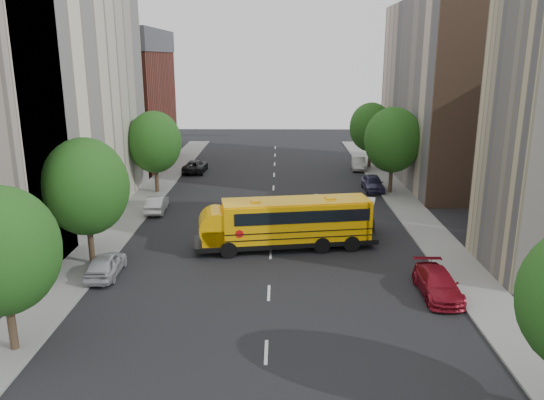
{
  "coord_description": "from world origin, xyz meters",
  "views": [
    {
      "loc": [
        0.53,
        -34.54,
        12.43
      ],
      "look_at": [
        0.04,
        2.0,
        2.55
      ],
      "focal_mm": 35.0,
      "sensor_mm": 36.0,
      "label": 1
    }
  ],
  "objects_px": {
    "parked_car_0": "(106,264)",
    "parked_car_3": "(438,284)",
    "street_tree_5": "(371,127)",
    "school_bus": "(284,221)",
    "parked_car_4": "(373,183)",
    "street_tree_4": "(393,140)",
    "parked_car_5": "(358,163)",
    "safari_truck": "(337,213)",
    "street_tree_2": "(155,142)",
    "parked_car_2": "(195,166)",
    "street_tree_0": "(1,251)",
    "street_tree_1": "(86,187)",
    "parked_car_1": "(157,204)"
  },
  "relations": [
    {
      "from": "street_tree_5",
      "to": "parked_car_4",
      "type": "bearing_deg",
      "value": -97.56
    },
    {
      "from": "street_tree_2",
      "to": "parked_car_2",
      "type": "height_order",
      "value": "street_tree_2"
    },
    {
      "from": "parked_car_3",
      "to": "parked_car_4",
      "type": "xyz_separation_m",
      "value": [
        0.48,
        23.23,
        0.07
      ]
    },
    {
      "from": "street_tree_0",
      "to": "school_bus",
      "type": "bearing_deg",
      "value": 47.63
    },
    {
      "from": "safari_truck",
      "to": "parked_car_0",
      "type": "xyz_separation_m",
      "value": [
        -14.41,
        -8.75,
        -0.57
      ]
    },
    {
      "from": "street_tree_4",
      "to": "parked_car_0",
      "type": "xyz_separation_m",
      "value": [
        -20.6,
        -19.76,
        -4.36
      ]
    },
    {
      "from": "street_tree_4",
      "to": "parked_car_4",
      "type": "bearing_deg",
      "value": 143.92
    },
    {
      "from": "parked_car_0",
      "to": "parked_car_3",
      "type": "height_order",
      "value": "parked_car_0"
    },
    {
      "from": "parked_car_1",
      "to": "street_tree_2",
      "type": "bearing_deg",
      "value": -80.85
    },
    {
      "from": "street_tree_2",
      "to": "street_tree_4",
      "type": "height_order",
      "value": "street_tree_4"
    },
    {
      "from": "street_tree_4",
      "to": "parked_car_0",
      "type": "bearing_deg",
      "value": -136.19
    },
    {
      "from": "street_tree_1",
      "to": "safari_truck",
      "type": "xyz_separation_m",
      "value": [
        15.81,
        6.99,
        -3.67
      ]
    },
    {
      "from": "street_tree_1",
      "to": "parked_car_0",
      "type": "xyz_separation_m",
      "value": [
        1.4,
        -1.76,
        -4.24
      ]
    },
    {
      "from": "safari_truck",
      "to": "street_tree_5",
      "type": "bearing_deg",
      "value": 87.66
    },
    {
      "from": "street_tree_0",
      "to": "parked_car_3",
      "type": "height_order",
      "value": "street_tree_0"
    },
    {
      "from": "parked_car_0",
      "to": "street_tree_5",
      "type": "bearing_deg",
      "value": -124.55
    },
    {
      "from": "parked_car_3",
      "to": "parked_car_4",
      "type": "height_order",
      "value": "parked_car_4"
    },
    {
      "from": "parked_car_0",
      "to": "parked_car_3",
      "type": "bearing_deg",
      "value": 171.05
    },
    {
      "from": "parked_car_2",
      "to": "parked_car_5",
      "type": "height_order",
      "value": "parked_car_5"
    },
    {
      "from": "safari_truck",
      "to": "parked_car_0",
      "type": "height_order",
      "value": "safari_truck"
    },
    {
      "from": "street_tree_0",
      "to": "street_tree_5",
      "type": "distance_m",
      "value": 45.65
    },
    {
      "from": "street_tree_1",
      "to": "street_tree_5",
      "type": "distance_m",
      "value": 37.2
    },
    {
      "from": "street_tree_4",
      "to": "parked_car_5",
      "type": "bearing_deg",
      "value": 97.22
    },
    {
      "from": "street_tree_1",
      "to": "street_tree_2",
      "type": "xyz_separation_m",
      "value": [
        0.0,
        18.0,
        -0.12
      ]
    },
    {
      "from": "street_tree_5",
      "to": "parked_car_3",
      "type": "xyz_separation_m",
      "value": [
        -1.93,
        -34.17,
        -4.02
      ]
    },
    {
      "from": "parked_car_4",
      "to": "parked_car_5",
      "type": "bearing_deg",
      "value": 89.25
    },
    {
      "from": "street_tree_4",
      "to": "parked_car_0",
      "type": "distance_m",
      "value": 28.88
    },
    {
      "from": "street_tree_5",
      "to": "school_bus",
      "type": "relative_size",
      "value": 0.61
    },
    {
      "from": "parked_car_0",
      "to": "parked_car_4",
      "type": "bearing_deg",
      "value": -134.19
    },
    {
      "from": "street_tree_0",
      "to": "parked_car_0",
      "type": "xyz_separation_m",
      "value": [
        1.4,
        8.24,
        -3.93
      ]
    },
    {
      "from": "street_tree_1",
      "to": "safari_truck",
      "type": "bearing_deg",
      "value": 23.84
    },
    {
      "from": "street_tree_2",
      "to": "street_tree_4",
      "type": "bearing_deg",
      "value": 0.0
    },
    {
      "from": "street_tree_1",
      "to": "parked_car_0",
      "type": "distance_m",
      "value": 4.8
    },
    {
      "from": "street_tree_0",
      "to": "parked_car_1",
      "type": "bearing_deg",
      "value": 86.29
    },
    {
      "from": "street_tree_2",
      "to": "school_bus",
      "type": "height_order",
      "value": "street_tree_2"
    },
    {
      "from": "street_tree_5",
      "to": "street_tree_1",
      "type": "bearing_deg",
      "value": -126.25
    },
    {
      "from": "school_bus",
      "to": "street_tree_2",
      "type": "bearing_deg",
      "value": 119.26
    },
    {
      "from": "parked_car_0",
      "to": "parked_car_4",
      "type": "xyz_separation_m",
      "value": [
        19.15,
        20.82,
        0.04
      ]
    },
    {
      "from": "street_tree_0",
      "to": "parked_car_4",
      "type": "distance_m",
      "value": 35.8
    },
    {
      "from": "parked_car_3",
      "to": "street_tree_2",
      "type": "bearing_deg",
      "value": 132.14
    },
    {
      "from": "street_tree_1",
      "to": "school_bus",
      "type": "distance_m",
      "value": 12.63
    },
    {
      "from": "street_tree_5",
      "to": "parked_car_4",
      "type": "height_order",
      "value": "street_tree_5"
    },
    {
      "from": "street_tree_0",
      "to": "parked_car_4",
      "type": "bearing_deg",
      "value": 54.73
    },
    {
      "from": "parked_car_0",
      "to": "parked_car_2",
      "type": "height_order",
      "value": "parked_car_0"
    },
    {
      "from": "school_bus",
      "to": "parked_car_2",
      "type": "distance_m",
      "value": 26.18
    },
    {
      "from": "street_tree_4",
      "to": "parked_car_4",
      "type": "distance_m",
      "value": 4.68
    },
    {
      "from": "school_bus",
      "to": "street_tree_0",
      "type": "bearing_deg",
      "value": -141.54
    },
    {
      "from": "street_tree_1",
      "to": "school_bus",
      "type": "xyz_separation_m",
      "value": [
        11.88,
        3.02,
        -3.05
      ]
    },
    {
      "from": "street_tree_5",
      "to": "street_tree_4",
      "type": "bearing_deg",
      "value": -90.0
    },
    {
      "from": "parked_car_0",
      "to": "parked_car_2",
      "type": "xyz_separation_m",
      "value": [
        0.8,
        29.08,
        -0.03
      ]
    }
  ]
}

